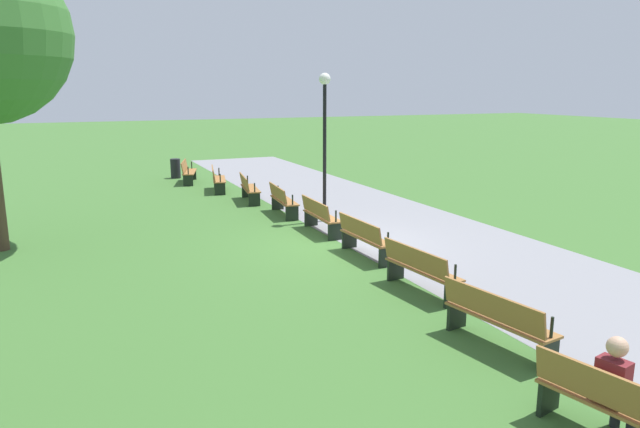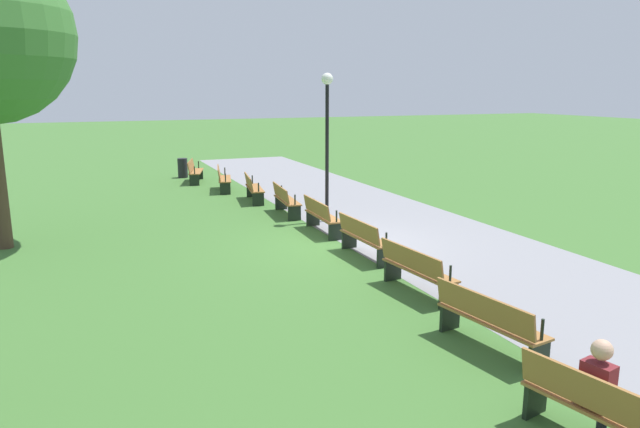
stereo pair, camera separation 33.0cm
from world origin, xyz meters
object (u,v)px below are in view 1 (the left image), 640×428
Objects in this scene: lamp_post at (325,120)px; bench_5 at (365,237)px; bench_4 at (320,215)px; bench_8 at (620,408)px; bench_1 at (217,179)px; bench_2 at (248,188)px; person_seated at (616,385)px; bench_3 at (282,200)px; bench_6 at (420,268)px; bench_7 at (497,318)px; bench_0 at (188,171)px; trash_bin at (175,168)px.

bench_5 is at bearing -10.41° from lamp_post.
bench_4 is 9.85m from bench_8.
bench_2 is at bearing 23.24° from bench_1.
person_seated is at bearing 7.59° from bench_2.
person_seated is at bearing -2.99° from bench_4.
person_seated is at bearing 2.29° from bench_3.
bench_1 is 12.29m from bench_6.
bench_3 and bench_8 have the same top height.
bench_7 and bench_8 have the same top height.
bench_1 is (2.39, 0.61, 0.00)m from bench_0.
person_seated reaches higher than bench_8.
bench_7 is at bearing -7.54° from lamp_post.
bench_1 and bench_5 have the same top height.
bench_6 is 2.22× the size of trash_bin.
person_seated is (7.18, -0.81, 0.16)m from bench_5.
bench_4 is (4.91, 0.46, 0.00)m from bench_2.
bench_2 is 1.01× the size of bench_3.
bench_7 is 18.65m from trash_bin.
bench_3 reaches higher than trash_bin.
bench_4 is 1.50× the size of person_seated.
bench_7 reaches higher than trash_bin.
bench_6 is (4.93, -0.15, 0.00)m from bench_4.
bench_0 is 1.54× the size of person_seated.
bench_5 is at bearing 161.06° from person_seated.
bench_6 is 16.23m from trash_bin.
bench_1 is 1.03× the size of bench_4.
person_seated is at bearing -17.63° from bench_7.
bench_5 is (7.38, 0.46, 0.00)m from bench_2.
bench_0 and bench_4 have the same top height.
bench_2 and bench_6 have the same top height.
bench_1 is 3.98m from trash_bin.
lamp_post is at bearing 39.34° from bench_3.
bench_5 is 2.47m from bench_6.
person_seated is (16.98, 0.11, 0.16)m from bench_1.
bench_3 is 1.00× the size of bench_6.
bench_5 is at bearing 165.70° from bench_7.
lamp_post is at bearing 159.69° from person_seated.
bench_4 is at bearing 25.03° from bench_0.
lamp_post is (-10.87, 1.49, 2.23)m from person_seated.
person_seated is (14.56, -0.35, 0.16)m from bench_2.
bench_5 is 0.98× the size of bench_7.
bench_1 is at bearing 172.83° from bench_7.
bench_7 is at bearing -7.14° from bench_5.
person_seated is (9.65, -0.81, 0.16)m from bench_4.
bench_5 is (9.80, 0.92, 0.00)m from bench_1.
bench_0 is 19.39m from person_seated.
person_seated is at bearing -8.20° from bench_5.
bench_2 is at bearing -162.82° from lamp_post.
trash_bin is (-13.69, -1.76, -0.06)m from bench_5.
bench_0 is 0.45× the size of lamp_post.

